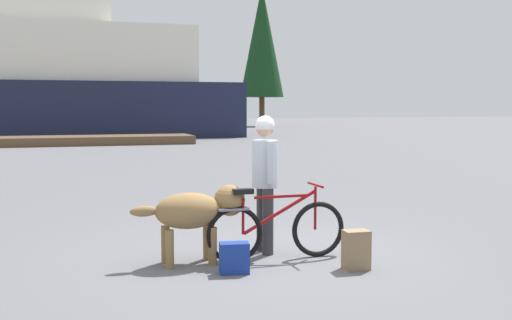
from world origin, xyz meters
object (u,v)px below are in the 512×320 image
(dog, at_px, (197,211))
(handbag_pannier, at_px, (234,258))
(person_cyclist, at_px, (265,171))
(backpack, at_px, (356,250))
(ferry_boat, at_px, (8,84))
(bicycle, at_px, (276,229))

(dog, xyz_separation_m, handbag_pannier, (0.29, -0.56, -0.44))
(person_cyclist, height_order, backpack, person_cyclist)
(backpack, relative_size, handbag_pannier, 1.30)
(dog, distance_m, backpack, 1.86)
(backpack, bearing_deg, handbag_pannier, 169.28)
(handbag_pannier, distance_m, ferry_boat, 32.12)
(person_cyclist, bearing_deg, dog, -164.70)
(ferry_boat, bearing_deg, backpack, -79.78)
(backpack, relative_size, ferry_boat, 0.02)
(person_cyclist, distance_m, ferry_boat, 31.34)
(handbag_pannier, xyz_separation_m, ferry_boat, (-4.42, 31.68, 2.90))
(bicycle, xyz_separation_m, dog, (-0.92, 0.15, 0.24))
(ferry_boat, bearing_deg, handbag_pannier, -82.06)
(dog, bearing_deg, ferry_boat, 97.55)
(bicycle, height_order, handbag_pannier, bicycle)
(bicycle, xyz_separation_m, handbag_pannier, (-0.63, -0.41, -0.20))
(bicycle, height_order, person_cyclist, person_cyclist)
(bicycle, xyz_separation_m, person_cyclist, (-0.01, 0.40, 0.65))
(person_cyclist, xyz_separation_m, handbag_pannier, (-0.62, -0.81, -0.85))
(person_cyclist, height_order, dog, person_cyclist)
(bicycle, bearing_deg, dog, 171.02)
(person_cyclist, bearing_deg, bicycle, -89.08)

